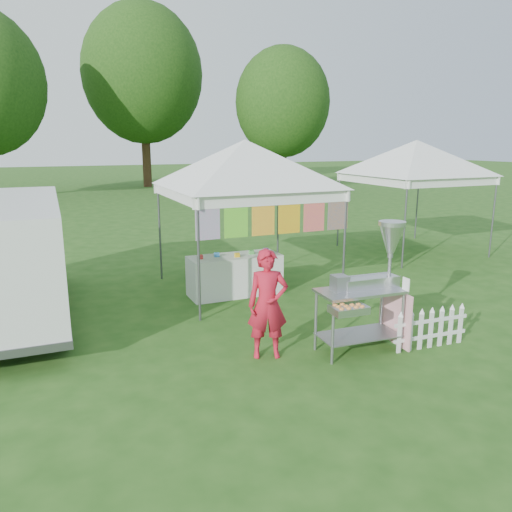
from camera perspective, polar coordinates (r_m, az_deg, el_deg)
name	(u,v)px	position (r m, az deg, el deg)	size (l,w,h in m)	color
ground	(338,353)	(7.39, 9.39, -10.87)	(120.00, 120.00, 0.00)	#234E16
canopy_main	(245,140)	(9.87, -1.25, 13.10)	(4.24, 4.24, 3.45)	#59595E
canopy_right	(417,140)	(14.09, 17.91, 12.48)	(4.24, 4.24, 3.45)	#59595E
tree_mid	(143,74)	(34.56, -12.84, 19.62)	(7.60, 7.60, 11.52)	#382914
tree_right	(283,103)	(30.95, 3.06, 17.08)	(5.60, 5.60, 8.42)	#382914
donut_cart	(373,277)	(7.24, 13.24, -2.34)	(1.38, 0.87, 1.87)	gray
vendor	(268,304)	(6.92, 1.35, -5.53)	(0.56, 0.37, 1.54)	red
cargo_van	(0,256)	(9.40, -27.19, 0.04)	(2.05, 4.94, 2.03)	silver
picket_fence	(431,329)	(7.79, 19.35, -7.90)	(1.26, 0.10, 0.56)	silver
display_table	(235,275)	(9.83, -2.45, -2.19)	(1.80, 0.70, 0.79)	white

